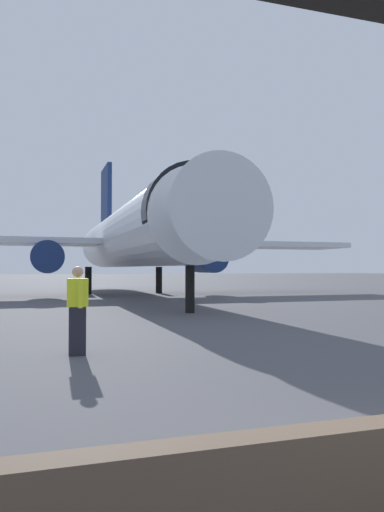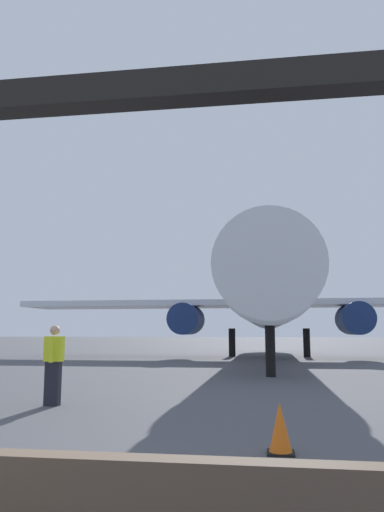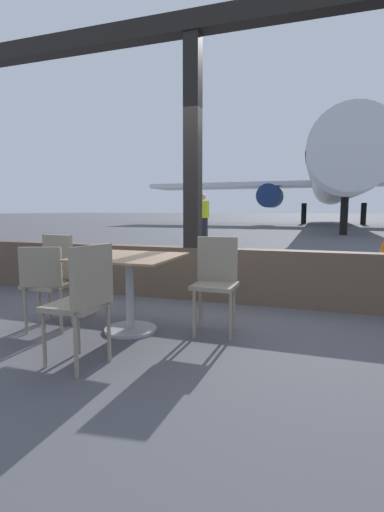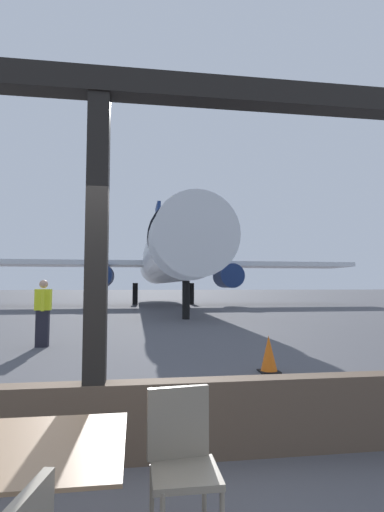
{
  "view_description": "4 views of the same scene",
  "coord_description": "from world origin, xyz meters",
  "px_view_note": "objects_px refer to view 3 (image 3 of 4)",
  "views": [
    {
      "loc": [
        -2.75,
        -2.61,
        1.7
      ],
      "look_at": [
        3.33,
        16.4,
        2.22
      ],
      "focal_mm": 33.63,
      "sensor_mm": 36.0,
      "label": 1
    },
    {
      "loc": [
        2.67,
        -3.68,
        1.6
      ],
      "look_at": [
        0.44,
        11.3,
        3.9
      ],
      "focal_mm": 35.12,
      "sensor_mm": 36.0,
      "label": 2
    },
    {
      "loc": [
        1.58,
        -4.73,
        1.2
      ],
      "look_at": [
        0.29,
        -0.89,
        0.7
      ],
      "focal_mm": 26.22,
      "sensor_mm": 36.0,
      "label": 3
    },
    {
      "loc": [
        0.36,
        -3.7,
        1.59
      ],
      "look_at": [
        2.81,
        13.17,
        2.89
      ],
      "focal_mm": 27.44,
      "sensor_mm": 36.0,
      "label": 4
    }
  ],
  "objects_px": {
    "dining_table": "(130,283)",
    "traffic_cone": "(383,256)",
    "ground_crew_worker": "(202,219)",
    "cafe_chair_window_right": "(65,270)",
    "cafe_chair_aisle_right": "(84,295)",
    "cafe_chair_aisle_left": "(216,276)",
    "cafe_chair_window_left": "(45,280)",
    "airplane": "(336,178)"
  },
  "relations": [
    {
      "from": "cafe_chair_window_left",
      "to": "ground_crew_worker",
      "type": "xyz_separation_m",
      "value": [
        -1.08,
        8.79,
        0.39
      ]
    },
    {
      "from": "ground_crew_worker",
      "to": "traffic_cone",
      "type": "xyz_separation_m",
      "value": [
        4.83,
        -3.69,
        -0.58
      ]
    },
    {
      "from": "cafe_chair_window_left",
      "to": "airplane",
      "type": "relative_size",
      "value": 0.03
    },
    {
      "from": "dining_table",
      "to": "ground_crew_worker",
      "type": "bearing_deg",
      "value": 102.35
    },
    {
      "from": "ground_crew_worker",
      "to": "airplane",
      "type": "bearing_deg",
      "value": 76.07
    },
    {
      "from": "airplane",
      "to": "cafe_chair_aisle_right",
      "type": "bearing_deg",
      "value": -95.64
    },
    {
      "from": "dining_table",
      "to": "ground_crew_worker",
      "type": "height_order",
      "value": "ground_crew_worker"
    },
    {
      "from": "dining_table",
      "to": "traffic_cone",
      "type": "xyz_separation_m",
      "value": [
        2.97,
        4.84,
        -0.17
      ]
    },
    {
      "from": "cafe_chair_aisle_right",
      "to": "traffic_cone",
      "type": "distance_m",
      "value": 6.41
    },
    {
      "from": "ground_crew_worker",
      "to": "traffic_cone",
      "type": "relative_size",
      "value": 2.59
    },
    {
      "from": "dining_table",
      "to": "cafe_chair_window_right",
      "type": "bearing_deg",
      "value": 172.96
    },
    {
      "from": "airplane",
      "to": "ground_crew_worker",
      "type": "bearing_deg",
      "value": -103.93
    },
    {
      "from": "cafe_chair_window_left",
      "to": "traffic_cone",
      "type": "distance_m",
      "value": 6.34
    },
    {
      "from": "cafe_chair_window_right",
      "to": "traffic_cone",
      "type": "xyz_separation_m",
      "value": [
        3.8,
        4.74,
        -0.24
      ]
    },
    {
      "from": "traffic_cone",
      "to": "ground_crew_worker",
      "type": "bearing_deg",
      "value": 142.62
    },
    {
      "from": "dining_table",
      "to": "cafe_chair_aisle_right",
      "type": "xyz_separation_m",
      "value": [
        0.08,
        -0.88,
        0.07
      ]
    },
    {
      "from": "airplane",
      "to": "ground_crew_worker",
      "type": "height_order",
      "value": "airplane"
    },
    {
      "from": "cafe_chair_aisle_right",
      "to": "cafe_chair_window_left",
      "type": "bearing_deg",
      "value": 144.52
    },
    {
      "from": "cafe_chair_window_left",
      "to": "cafe_chair_aisle_right",
      "type": "xyz_separation_m",
      "value": [
        0.87,
        -0.62,
        0.05
      ]
    },
    {
      "from": "dining_table",
      "to": "cafe_chair_window_left",
      "type": "relative_size",
      "value": 1.09
    },
    {
      "from": "cafe_chair_window_left",
      "to": "cafe_chair_window_right",
      "type": "distance_m",
      "value": 0.37
    },
    {
      "from": "dining_table",
      "to": "cafe_chair_window_left",
      "type": "xyz_separation_m",
      "value": [
        -0.79,
        -0.26,
        0.02
      ]
    },
    {
      "from": "cafe_chair_window_right",
      "to": "cafe_chair_aisle_left",
      "type": "relative_size",
      "value": 1.01
    },
    {
      "from": "cafe_chair_window_right",
      "to": "cafe_chair_aisle_right",
      "type": "bearing_deg",
      "value": -47.17
    },
    {
      "from": "cafe_chair_window_right",
      "to": "airplane",
      "type": "xyz_separation_m",
      "value": [
        3.75,
        27.75,
        3.1
      ]
    },
    {
      "from": "cafe_chair_window_left",
      "to": "traffic_cone",
      "type": "height_order",
      "value": "cafe_chair_window_left"
    },
    {
      "from": "cafe_chair_window_right",
      "to": "cafe_chair_aisle_right",
      "type": "xyz_separation_m",
      "value": [
        0.91,
        -0.99,
        0.0
      ]
    },
    {
      "from": "cafe_chair_window_right",
      "to": "traffic_cone",
      "type": "distance_m",
      "value": 6.08
    },
    {
      "from": "cafe_chair_window_right",
      "to": "ground_crew_worker",
      "type": "bearing_deg",
      "value": 97.01
    },
    {
      "from": "airplane",
      "to": "ground_crew_worker",
      "type": "distance_m",
      "value": 20.09
    },
    {
      "from": "cafe_chair_aisle_left",
      "to": "airplane",
      "type": "distance_m",
      "value": 27.83
    },
    {
      "from": "cafe_chair_aisle_right",
      "to": "traffic_cone",
      "type": "xyz_separation_m",
      "value": [
        2.88,
        5.72,
        -0.24
      ]
    },
    {
      "from": "dining_table",
      "to": "airplane",
      "type": "bearing_deg",
      "value": 84.01
    },
    {
      "from": "cafe_chair_window_left",
      "to": "traffic_cone",
      "type": "relative_size",
      "value": 1.27
    },
    {
      "from": "cafe_chair_aisle_left",
      "to": "traffic_cone",
      "type": "bearing_deg",
      "value": 64.7
    },
    {
      "from": "cafe_chair_aisle_left",
      "to": "airplane",
      "type": "xyz_separation_m",
      "value": [
        2.12,
        27.58,
        3.1
      ]
    },
    {
      "from": "dining_table",
      "to": "cafe_chair_window_left",
      "type": "bearing_deg",
      "value": -161.77
    },
    {
      "from": "cafe_chair_aisle_left",
      "to": "cafe_chair_aisle_right",
      "type": "relative_size",
      "value": 0.99
    },
    {
      "from": "dining_table",
      "to": "ground_crew_worker",
      "type": "xyz_separation_m",
      "value": [
        -1.87,
        8.53,
        0.41
      ]
    },
    {
      "from": "cafe_chair_aisle_left",
      "to": "ground_crew_worker",
      "type": "xyz_separation_m",
      "value": [
        -2.67,
        8.26,
        0.34
      ]
    },
    {
      "from": "dining_table",
      "to": "traffic_cone",
      "type": "height_order",
      "value": "dining_table"
    },
    {
      "from": "cafe_chair_aisle_left",
      "to": "dining_table",
      "type": "bearing_deg",
      "value": -161.49
    }
  ]
}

